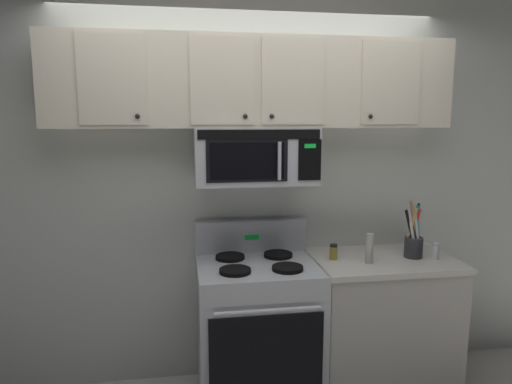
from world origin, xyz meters
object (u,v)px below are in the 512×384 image
object	(u,v)px
stove_range	(258,328)
pepper_mill	(369,248)
spice_jar	(333,252)
salt_shaker	(435,251)
utensil_crock_charcoal	(413,241)
over_range_microwave	(255,156)

from	to	relation	value
stove_range	pepper_mill	size ratio (longest dim) A/B	5.87
pepper_mill	spice_jar	bearing A→B (deg)	151.27
salt_shaker	spice_jar	xyz separation A→B (m)	(-0.66, 0.10, -0.00)
utensil_crock_charcoal	salt_shaker	xyz separation A→B (m)	(0.13, -0.06, -0.05)
stove_range	salt_shaker	size ratio (longest dim) A/B	10.48
salt_shaker	pepper_mill	world-z (taller)	pepper_mill
stove_range	pepper_mill	distance (m)	0.88
stove_range	over_range_microwave	size ratio (longest dim) A/B	1.47
utensil_crock_charcoal	stove_range	bearing A→B (deg)	178.90
over_range_microwave	salt_shaker	world-z (taller)	over_range_microwave
salt_shaker	spice_jar	bearing A→B (deg)	171.56
stove_range	spice_jar	distance (m)	0.70
over_range_microwave	salt_shaker	size ratio (longest dim) A/B	7.11
utensil_crock_charcoal	spice_jar	xyz separation A→B (m)	(-0.53, 0.04, -0.06)
salt_shaker	spice_jar	distance (m)	0.67
pepper_mill	utensil_crock_charcoal	bearing A→B (deg)	11.82
over_range_microwave	pepper_mill	distance (m)	0.93
stove_range	spice_jar	bearing A→B (deg)	2.22
over_range_microwave	salt_shaker	distance (m)	1.33
salt_shaker	utensil_crock_charcoal	bearing A→B (deg)	155.08
over_range_microwave	spice_jar	xyz separation A→B (m)	(0.50, -0.10, -0.63)
salt_shaker	spice_jar	world-z (taller)	salt_shaker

